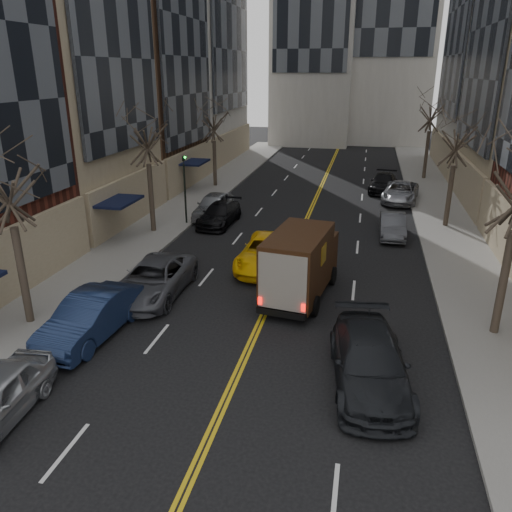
{
  "coord_description": "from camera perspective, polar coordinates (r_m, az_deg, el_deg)",
  "views": [
    {
      "loc": [
        3.63,
        -7.11,
        9.41
      ],
      "look_at": [
        -0.52,
        11.63,
        2.2
      ],
      "focal_mm": 35.0,
      "sensor_mm": 36.0,
      "label": 1
    }
  ],
  "objects": [
    {
      "name": "taxi",
      "position": [
        25.05,
        1.31,
        0.41
      ],
      "size": [
        2.61,
        5.57,
        1.54
      ],
      "primitive_type": "imported",
      "rotation": [
        0.0,
        0.0,
        -0.01
      ],
      "color": "yellow",
      "rests_on": "ground"
    },
    {
      "name": "tree_rt_mid",
      "position": [
        32.69,
        22.16,
        13.43
      ],
      "size": [
        3.2,
        3.2,
        8.32
      ],
      "color": "#382D23",
      "rests_on": "sidewalk_right"
    },
    {
      "name": "parked_lf_e",
      "position": [
        33.84,
        -4.86,
        5.78
      ],
      "size": [
        1.99,
        4.77,
        1.61
      ],
      "primitive_type": "imported",
      "rotation": [
        0.0,
        0.0,
        -0.02
      ],
      "color": "#A0A3A8",
      "rests_on": "ground"
    },
    {
      "name": "parked_rt_a",
      "position": [
        30.8,
        15.34,
        3.37
      ],
      "size": [
        1.45,
        4.13,
        1.36
      ],
      "primitive_type": "imported",
      "rotation": [
        0.0,
        0.0,
        0.0
      ],
      "color": "#44464B",
      "rests_on": "ground"
    },
    {
      "name": "sidewalk_left",
      "position": [
        37.56,
        -7.63,
        6.01
      ],
      "size": [
        4.0,
        66.0,
        0.15
      ],
      "primitive_type": "cube",
      "color": "slate",
      "rests_on": "ground"
    },
    {
      "name": "parked_rt_b",
      "position": [
        39.35,
        16.18,
        7.03
      ],
      "size": [
        3.12,
        5.57,
        1.47
      ],
      "primitive_type": "imported",
      "rotation": [
        0.0,
        0.0,
        -0.13
      ],
      "color": "#A4A6AC",
      "rests_on": "ground"
    },
    {
      "name": "tree_lf_far",
      "position": [
        42.13,
        -4.9,
        15.9
      ],
      "size": [
        3.2,
        3.2,
        8.12
      ],
      "color": "#382D23",
      "rests_on": "sidewalk_left"
    },
    {
      "name": "parked_lf_c",
      "position": [
        22.35,
        -11.59,
        -2.61
      ],
      "size": [
        2.61,
        5.54,
        1.53
      ],
      "primitive_type": "imported",
      "rotation": [
        0.0,
        0.0,
        0.01
      ],
      "color": "#4B4D53",
      "rests_on": "ground"
    },
    {
      "name": "traffic_signal",
      "position": [
        31.82,
        -8.17,
        8.42
      ],
      "size": [
        0.29,
        0.26,
        4.7
      ],
      "color": "black",
      "rests_on": "sidewalk_left"
    },
    {
      "name": "pedestrian",
      "position": [
        22.42,
        5.42,
        -2.11
      ],
      "size": [
        0.48,
        0.64,
        1.59
      ],
      "primitive_type": "imported",
      "rotation": [
        0.0,
        0.0,
        1.39
      ],
      "color": "black",
      "rests_on": "ground"
    },
    {
      "name": "parked_lf_d",
      "position": [
        32.2,
        -4.2,
        4.8
      ],
      "size": [
        2.13,
        4.78,
        1.36
      ],
      "primitive_type": "imported",
      "rotation": [
        0.0,
        0.0,
        -0.05
      ],
      "color": "black",
      "rests_on": "ground"
    },
    {
      "name": "parked_rt_c",
      "position": [
        42.39,
        14.35,
        8.11
      ],
      "size": [
        2.57,
        5.12,
        1.43
      ],
      "primitive_type": "imported",
      "rotation": [
        0.0,
        0.0,
        -0.12
      ],
      "color": "black",
      "rests_on": "ground"
    },
    {
      "name": "sidewalk_right",
      "position": [
        35.77,
        20.71,
        4.11
      ],
      "size": [
        4.0,
        66.0,
        0.15
      ],
      "primitive_type": "cube",
      "color": "slate",
      "rests_on": "ground"
    },
    {
      "name": "tree_rt_far",
      "position": [
        47.47,
        19.53,
        16.24
      ],
      "size": [
        3.2,
        3.2,
        9.11
      ],
      "color": "#382D23",
      "rests_on": "sidewalk_right"
    },
    {
      "name": "parked_lf_b",
      "position": [
        19.54,
        -18.4,
        -6.61
      ],
      "size": [
        2.12,
        5.14,
        1.65
      ],
      "primitive_type": "imported",
      "rotation": [
        0.0,
        0.0,
        -0.08
      ],
      "color": "#131F3D",
      "rests_on": "ground"
    },
    {
      "name": "observer_sedan",
      "position": [
        16.36,
        12.85,
        -11.71
      ],
      "size": [
        2.97,
        5.82,
        1.62
      ],
      "rotation": [
        0.0,
        0.0,
        0.13
      ],
      "color": "black",
      "rests_on": "ground"
    },
    {
      "name": "ups_truck",
      "position": [
        21.53,
        5.14,
        -0.9
      ],
      "size": [
        2.88,
        5.86,
        3.08
      ],
      "rotation": [
        0.0,
        0.0,
        -0.14
      ],
      "color": "black",
      "rests_on": "ground"
    },
    {
      "name": "tree_lf_near",
      "position": [
        19.82,
        -26.95,
        9.19
      ],
      "size": [
        3.2,
        3.2,
        8.41
      ],
      "color": "#382D23",
      "rests_on": "sidewalk_left"
    },
    {
      "name": "tree_lf_mid",
      "position": [
        29.96,
        -12.51,
        14.73
      ],
      "size": [
        3.2,
        3.2,
        8.91
      ],
      "color": "#382D23",
      "rests_on": "sidewalk_left"
    }
  ]
}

